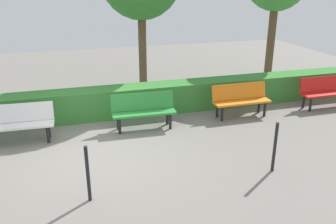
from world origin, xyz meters
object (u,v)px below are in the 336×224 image
(bench_green, at_px, (143,109))
(bench_white, at_px, (18,122))
(bench_orange, at_px, (241,99))
(bench_red, at_px, (327,90))

(bench_green, bearing_deg, bench_white, 2.00)
(bench_orange, height_order, bench_white, same)
(bench_white, bearing_deg, bench_red, -177.45)
(bench_red, xyz_separation_m, bench_green, (5.33, 0.05, -0.00))
(bench_orange, bearing_deg, bench_green, 1.55)
(bench_orange, xyz_separation_m, bench_green, (2.65, 0.08, -0.00))
(bench_orange, relative_size, bench_white, 1.00)
(bench_green, distance_m, bench_white, 2.85)
(bench_green, height_order, bench_white, same)
(bench_red, bearing_deg, bench_white, 0.14)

